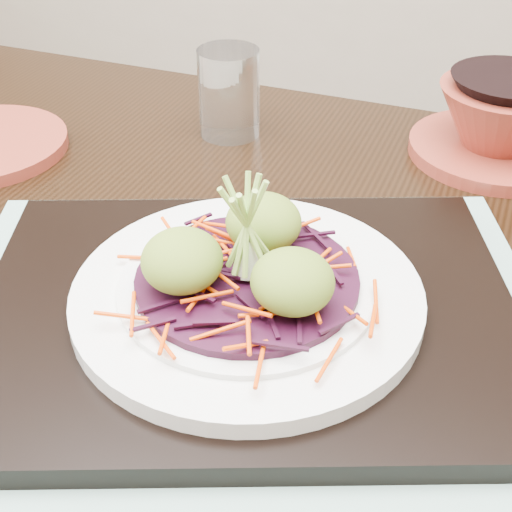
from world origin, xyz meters
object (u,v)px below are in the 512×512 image
(dining_table, at_px, (286,420))
(water_glass, at_px, (229,93))
(serving_tray, at_px, (247,312))
(white_plate, at_px, (247,293))
(terracotta_bowl_set, at_px, (500,126))

(dining_table, height_order, water_glass, water_glass)
(water_glass, bearing_deg, dining_table, -62.94)
(dining_table, distance_m, serving_tray, 0.12)
(white_plate, height_order, terracotta_bowl_set, terracotta_bowl_set)
(terracotta_bowl_set, bearing_deg, dining_table, -112.21)
(terracotta_bowl_set, bearing_deg, water_glass, -173.17)
(dining_table, height_order, white_plate, white_plate)
(serving_tray, relative_size, white_plate, 1.54)
(water_glass, xyz_separation_m, terracotta_bowl_set, (0.27, 0.03, -0.01))
(water_glass, height_order, terracotta_bowl_set, water_glass)
(dining_table, relative_size, white_plate, 5.23)
(white_plate, height_order, water_glass, water_glass)
(dining_table, xyz_separation_m, serving_tray, (-0.03, -0.01, 0.11))
(serving_tray, xyz_separation_m, terracotta_bowl_set, (0.16, 0.32, 0.02))
(serving_tray, distance_m, white_plate, 0.02)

